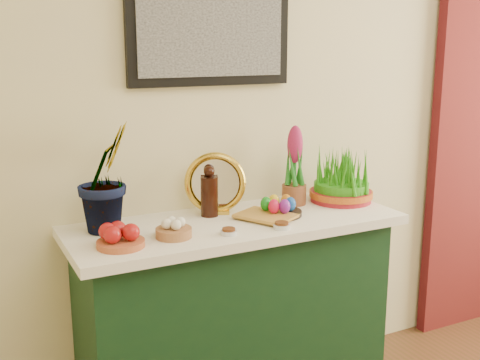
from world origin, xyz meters
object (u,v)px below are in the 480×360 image
Objects in this scene: wheatgrass_sabzeh at (341,179)px; mirror at (215,184)px; sideboard at (235,322)px; hyacinth_green at (105,160)px; book at (254,221)px.

mirror is at bearing 172.01° from wheatgrass_sabzeh.
wheatgrass_sabzeh is at bearing 4.47° from sideboard.
hyacinth_green is 0.64m from book.
wheatgrass_sabzeh is at bearing -7.99° from mirror.
book is 0.78× the size of wheatgrass_sabzeh.
hyacinth_green is 1.93× the size of wheatgrass_sabzeh.
wheatgrass_sabzeh is at bearing -13.16° from book.
hyacinth_green reaches higher than mirror.
sideboard is at bearing -46.60° from hyacinth_green.
mirror is 0.26m from book.
mirror is 0.61m from wheatgrass_sabzeh.
mirror reaches higher than book.
book is (0.55, -0.19, -0.27)m from hyacinth_green.
hyacinth_green is at bearing 132.63° from book.
mirror is (-0.03, 0.13, 0.59)m from sideboard.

